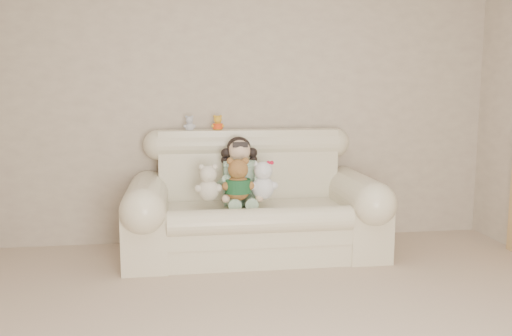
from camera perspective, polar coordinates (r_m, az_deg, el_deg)
The scene contains 8 objects.
wall_back at distance 4.90m, azimuth -0.96°, elevation 7.38°, with size 4.50×4.50×0.00m, color beige.
sofa at distance 4.49m, azimuth -0.18°, elevation -2.79°, with size 2.10×0.95×1.03m, color beige, non-canonical shape.
seated_child at distance 4.52m, azimuth -1.76°, elevation -0.23°, with size 0.35×0.42×0.58m, color #317741, non-canonical shape.
brown_teddy at distance 4.29m, azimuth -1.91°, elevation -0.76°, with size 0.26×0.20×0.40m, color brown, non-canonical shape.
white_cat at distance 4.34m, azimuth 0.74°, elevation -0.86°, with size 0.24×0.18×0.37m, color silver, non-canonical shape.
cream_teddy at distance 4.30m, azimuth -5.05°, elevation -1.17°, with size 0.22×0.17×0.35m, color beige, non-canonical shape.
yellow_mini_bear at distance 4.73m, azimuth -4.05°, elevation 4.86°, with size 0.11×0.08×0.17m, color yellow, non-canonical shape.
grey_mini_plush at distance 4.73m, azimuth -7.01°, elevation 4.80°, with size 0.11×0.08×0.17m, color silver, non-canonical shape.
Camera 1 is at (-0.62, -2.36, 1.37)m, focal length 38.04 mm.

